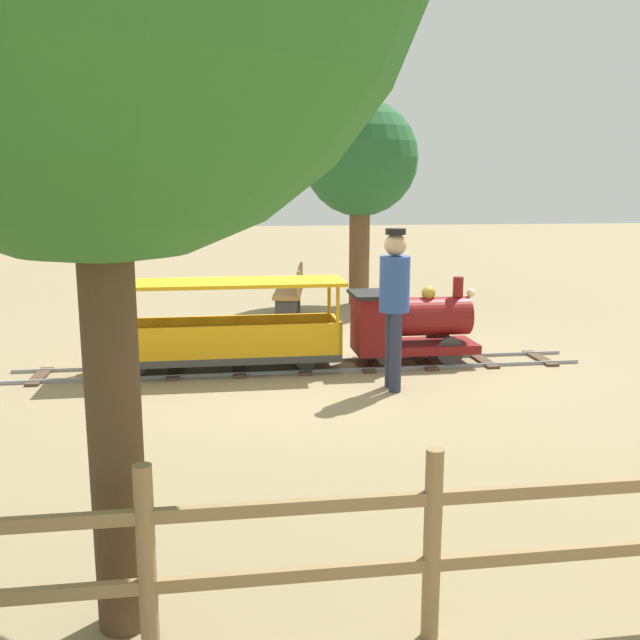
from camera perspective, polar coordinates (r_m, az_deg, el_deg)
The scene contains 8 objects.
ground_plane at distance 7.93m, azimuth -0.06°, elevation -3.91°, with size 60.00×60.00×0.00m, color #8C7A56.
track at distance 7.90m, azimuth -1.44°, elevation -3.84°, with size 0.70×6.40×0.04m.
locomotive at distance 8.03m, azimuth 7.18°, elevation -0.27°, with size 0.66×1.45×0.97m.
passenger_car at distance 7.76m, azimuth -8.07°, elevation -1.15°, with size 0.76×2.70×0.97m.
conductor_person at distance 6.93m, azimuth 6.10°, elevation 1.96°, with size 0.30×0.30×1.62m.
park_bench at distance 10.78m, azimuth -2.34°, elevation 2.26°, with size 1.35×0.60×0.82m.
oak_tree_near at distance 12.13m, azimuth 3.31°, elevation 12.86°, with size 1.96×1.96×3.48m.
fence_section at distance 3.27m, azimuth 9.17°, elevation -17.24°, with size 0.08×7.48×0.90m.
Camera 1 is at (7.59, -1.09, 2.01)m, focal length 39.15 mm.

